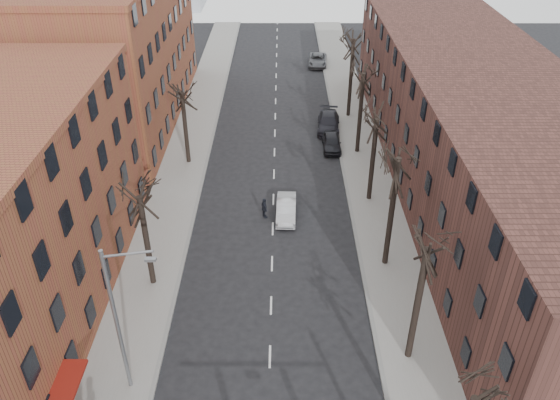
{
  "coord_description": "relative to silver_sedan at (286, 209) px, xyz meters",
  "views": [
    {
      "loc": [
        0.6,
        -8.53,
        23.62
      ],
      "look_at": [
        0.54,
        21.73,
        4.0
      ],
      "focal_mm": 35.0,
      "sensor_mm": 36.0,
      "label": 1
    }
  ],
  "objects": [
    {
      "name": "pedestrian_crossing",
      "position": [
        -1.64,
        -0.15,
        0.16
      ],
      "size": [
        0.76,
        1.06,
        1.68
      ],
      "primitive_type": "imported",
      "rotation": [
        0.0,
        0.0,
        1.98
      ],
      "color": "black",
      "rests_on": "ground"
    },
    {
      "name": "tree_left_b",
      "position": [
        -8.6,
        8.37,
        -0.68
      ],
      "size": [
        5.2,
        5.2,
        9.5
      ],
      "primitive_type": null,
      "color": "black",
      "rests_on": "ground"
    },
    {
      "name": "streetlight",
      "position": [
        -8.03,
        -15.63,
        4.33
      ],
      "size": [
        2.45,
        0.22,
        9.03
      ],
      "color": "slate",
      "rests_on": "ground"
    },
    {
      "name": "sidewalk_left",
      "position": [
        -9.0,
        9.37,
        -0.6
      ],
      "size": [
        4.0,
        90.0,
        0.15
      ],
      "primitive_type": "cube",
      "color": "gray",
      "rests_on": "ground"
    },
    {
      "name": "tree_right_c",
      "position": [
        6.6,
        -5.63,
        -0.68
      ],
      "size": [
        5.2,
        5.2,
        11.6
      ],
      "primitive_type": null,
      "color": "black",
      "rests_on": "ground"
    },
    {
      "name": "tree_left_a",
      "position": [
        -8.6,
        -7.63,
        -0.68
      ],
      "size": [
        5.2,
        5.2,
        9.5
      ],
      "primitive_type": null,
      "color": "black",
      "rests_on": "ground"
    },
    {
      "name": "silver_sedan",
      "position": [
        0.0,
        0.0,
        0.0
      ],
      "size": [
        1.57,
        4.17,
        1.36
      ],
      "primitive_type": "imported",
      "rotation": [
        0.0,
        0.0,
        -0.03
      ],
      "color": "#B0B2B7",
      "rests_on": "ground"
    },
    {
      "name": "tree_right_f",
      "position": [
        6.6,
        18.37,
        -0.68
      ],
      "size": [
        5.2,
        5.2,
        11.6
      ],
      "primitive_type": null,
      "color": "black",
      "rests_on": "ground"
    },
    {
      "name": "tree_right_e",
      "position": [
        6.6,
        10.37,
        -0.68
      ],
      "size": [
        5.2,
        5.2,
        10.8
      ],
      "primitive_type": null,
      "color": "black",
      "rests_on": "ground"
    },
    {
      "name": "building_left_far",
      "position": [
        -17.0,
        18.37,
        6.32
      ],
      "size": [
        12.0,
        28.0,
        14.0
      ],
      "primitive_type": "cube",
      "color": "brown",
      "rests_on": "ground"
    },
    {
      "name": "tree_right_d",
      "position": [
        6.6,
        2.37,
        -0.68
      ],
      "size": [
        5.2,
        5.2,
        10.0
      ],
      "primitive_type": null,
      "color": "black",
      "rests_on": "ground"
    },
    {
      "name": "parked_car_near",
      "position": [
        4.3,
        11.06,
        0.01
      ],
      "size": [
        1.68,
        4.09,
        1.39
      ],
      "primitive_type": "imported",
      "rotation": [
        0.0,
        0.0,
        -0.01
      ],
      "color": "black",
      "rests_on": "ground"
    },
    {
      "name": "building_right",
      "position": [
        15.0,
        4.37,
        4.32
      ],
      "size": [
        12.0,
        50.0,
        10.0
      ],
      "primitive_type": "cube",
      "color": "#4E2B24",
      "rests_on": "ground"
    },
    {
      "name": "sidewalk_right",
      "position": [
        7.0,
        9.37,
        -0.6
      ],
      "size": [
        4.0,
        90.0,
        0.15
      ],
      "primitive_type": "cube",
      "color": "gray",
      "rests_on": "ground"
    },
    {
      "name": "parked_car_mid",
      "position": [
        4.3,
        15.23,
        0.08
      ],
      "size": [
        2.55,
        5.38,
        1.51
      ],
      "primitive_type": "imported",
      "rotation": [
        0.0,
        0.0,
        -0.08
      ],
      "color": "black",
      "rests_on": "ground"
    },
    {
      "name": "tree_right_b",
      "position": [
        6.6,
        -13.63,
        -0.68
      ],
      "size": [
        5.2,
        5.2,
        10.8
      ],
      "primitive_type": null,
      "color": "black",
      "rests_on": "ground"
    },
    {
      "name": "parked_car_far",
      "position": [
        4.3,
        34.29,
        0.0
      ],
      "size": [
        2.65,
        5.08,
        1.37
      ],
      "primitive_type": "imported",
      "rotation": [
        0.0,
        0.0,
        -0.08
      ],
      "color": "#595B61",
      "rests_on": "ground"
    }
  ]
}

